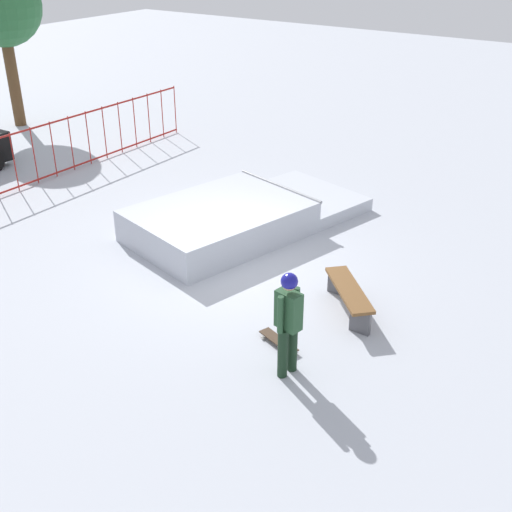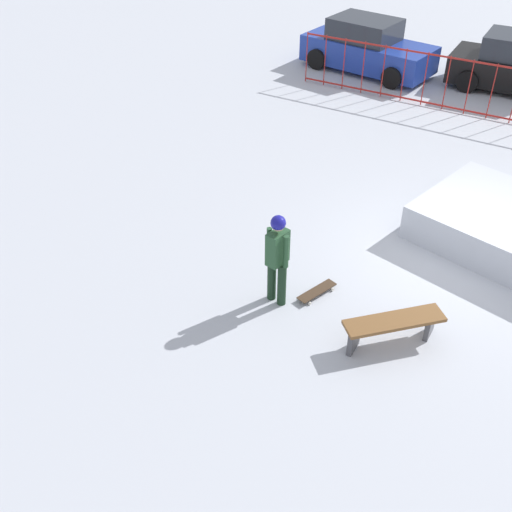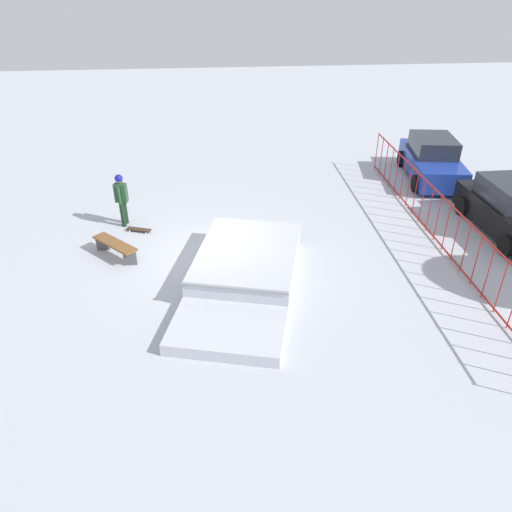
{
  "view_description": "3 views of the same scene",
  "coord_description": "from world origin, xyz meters",
  "px_view_note": "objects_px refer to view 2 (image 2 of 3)",
  "views": [
    {
      "loc": [
        -9.08,
        -6.69,
        6.14
      ],
      "look_at": [
        -0.75,
        -1.06,
        0.9
      ],
      "focal_mm": 45.47,
      "sensor_mm": 36.0,
      "label": 1
    },
    {
      "loc": [
        1.47,
        -9.77,
        6.88
      ],
      "look_at": [
        -2.51,
        -2.86,
        1.0
      ],
      "focal_mm": 42.92,
      "sensor_mm": 36.0,
      "label": 2
    },
    {
      "loc": [
        12.28,
        0.25,
        7.32
      ],
      "look_at": [
        1.16,
        1.32,
        0.6
      ],
      "focal_mm": 34.24,
      "sensor_mm": 36.0,
      "label": 3
    }
  ],
  "objects_px": {
    "skateboard": "(317,291)",
    "parked_car_blue": "(367,48)",
    "skater": "(277,253)",
    "park_bench": "(394,325)"
  },
  "relations": [
    {
      "from": "skater",
      "to": "park_bench",
      "type": "bearing_deg",
      "value": -78.67
    },
    {
      "from": "skater",
      "to": "parked_car_blue",
      "type": "relative_size",
      "value": 0.4
    },
    {
      "from": "skater",
      "to": "park_bench",
      "type": "xyz_separation_m",
      "value": [
        2.06,
        0.02,
        -0.65
      ]
    },
    {
      "from": "skateboard",
      "to": "park_bench",
      "type": "relative_size",
      "value": 0.58
    },
    {
      "from": "park_bench",
      "to": "parked_car_blue",
      "type": "height_order",
      "value": "parked_car_blue"
    },
    {
      "from": "skater",
      "to": "skateboard",
      "type": "bearing_deg",
      "value": -36.74
    },
    {
      "from": "skateboard",
      "to": "parked_car_blue",
      "type": "bearing_deg",
      "value": 36.97
    },
    {
      "from": "skater",
      "to": "parked_car_blue",
      "type": "xyz_separation_m",
      "value": [
        -2.95,
        11.45,
        -0.28
      ]
    },
    {
      "from": "skater",
      "to": "skateboard",
      "type": "distance_m",
      "value": 1.18
    },
    {
      "from": "park_bench",
      "to": "parked_car_blue",
      "type": "distance_m",
      "value": 12.49
    }
  ]
}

